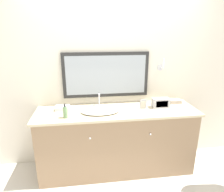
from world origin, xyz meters
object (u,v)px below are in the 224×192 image
sink_basin (100,110)px  picture_frame (143,104)px  soap_bottle (65,112)px  appliance_box (161,103)px

sink_basin → picture_frame: 0.58m
soap_bottle → appliance_box: size_ratio=0.79×
soap_bottle → picture_frame: soap_bottle is taller
sink_basin → picture_frame: bearing=3.5°
sink_basin → picture_frame: (0.58, 0.04, 0.04)m
sink_basin → appliance_box: 0.83m
appliance_box → picture_frame: size_ratio=1.83×
appliance_box → picture_frame: 0.25m
sink_basin → soap_bottle: sink_basin is taller
soap_bottle → appliance_box: bearing=8.4°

